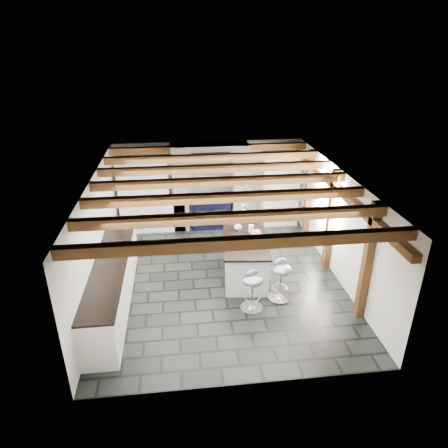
{
  "coord_description": "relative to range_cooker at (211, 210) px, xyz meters",
  "views": [
    {
      "loc": [
        -0.82,
        -7.38,
        4.75
      ],
      "look_at": [
        0.1,
        0.4,
        1.1
      ],
      "focal_mm": 32.0,
      "sensor_mm": 36.0,
      "label": 1
    }
  ],
  "objects": [
    {
      "name": "kitchen_island",
      "position": [
        0.52,
        -2.63,
        -0.01
      ],
      "size": [
        1.12,
        1.87,
        1.18
      ],
      "rotation": [
        0.0,
        0.0,
        -0.11
      ],
      "color": "white",
      "rests_on": "ground"
    },
    {
      "name": "bar_stool_far",
      "position": [
        0.45,
        -3.83,
        0.04
      ],
      "size": [
        0.51,
        0.51,
        0.81
      ],
      "rotation": [
        0.0,
        0.0,
        0.33
      ],
      "color": "silver",
      "rests_on": "ground"
    },
    {
      "name": "ground",
      "position": [
        0.0,
        -2.68,
        -0.47
      ],
      "size": [
        6.0,
        6.0,
        0.0
      ],
      "primitive_type": "plane",
      "color": "black",
      "rests_on": "ground"
    },
    {
      "name": "range_cooker",
      "position": [
        0.0,
        0.0,
        0.0
      ],
      "size": [
        1.0,
        0.63,
        0.99
      ],
      "color": "black",
      "rests_on": "ground"
    },
    {
      "name": "room_shell",
      "position": [
        -0.61,
        -1.26,
        0.6
      ],
      "size": [
        6.0,
        6.03,
        6.0
      ],
      "color": "white",
      "rests_on": "ground"
    },
    {
      "name": "bar_stool_near",
      "position": [
        1.06,
        -3.56,
        0.07
      ],
      "size": [
        0.55,
        0.55,
        0.86
      ],
      "rotation": [
        0.0,
        0.0,
        0.38
      ],
      "color": "silver",
      "rests_on": "ground"
    }
  ]
}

